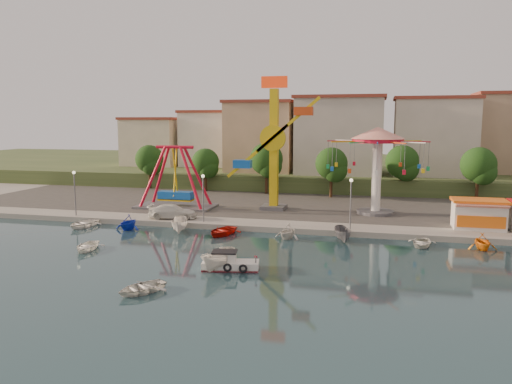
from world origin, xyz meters
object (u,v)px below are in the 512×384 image
(kamikaze_tower, at_px, (277,148))
(rowboat_a, at_px, (87,246))
(pirate_ship_ride, at_px, (175,178))
(skiff, at_px, (219,260))
(van, at_px, (173,212))
(wave_swinger, at_px, (377,151))
(cabin_motorboat, at_px, (229,264))

(kamikaze_tower, relative_size, rowboat_a, 4.64)
(pirate_ship_ride, relative_size, skiff, 2.38)
(kamikaze_tower, height_order, rowboat_a, kamikaze_tower)
(van, bearing_deg, skiff, -156.98)
(wave_swinger, bearing_deg, kamikaze_tower, -179.35)
(wave_swinger, xyz_separation_m, skiff, (-11.76, -24.53, -7.38))
(wave_swinger, relative_size, skiff, 2.76)
(wave_swinger, height_order, skiff, wave_swinger)
(cabin_motorboat, distance_m, skiff, 0.93)
(pirate_ship_ride, height_order, wave_swinger, wave_swinger)
(wave_swinger, bearing_deg, cabin_motorboat, -114.66)
(kamikaze_tower, relative_size, skiff, 3.92)
(pirate_ship_ride, bearing_deg, cabin_motorboat, -57.96)
(kamikaze_tower, bearing_deg, rowboat_a, -121.78)
(pirate_ship_ride, relative_size, cabin_motorboat, 2.13)
(kamikaze_tower, bearing_deg, wave_swinger, 0.65)
(kamikaze_tower, height_order, van, kamikaze_tower)
(kamikaze_tower, bearing_deg, skiff, -89.14)
(kamikaze_tower, bearing_deg, cabin_motorboat, -87.44)
(wave_swinger, relative_size, cabin_motorboat, 2.47)
(kamikaze_tower, distance_m, skiff, 25.56)
(van, bearing_deg, cabin_motorboat, -154.50)
(rowboat_a, height_order, van, van)
(pirate_ship_ride, height_order, skiff, pirate_ship_ride)
(pirate_ship_ride, relative_size, rowboat_a, 2.81)
(rowboat_a, bearing_deg, van, 67.54)
(rowboat_a, xyz_separation_m, skiff, (13.64, -2.97, 0.44))
(skiff, xyz_separation_m, van, (-10.79, 15.98, 0.58))
(pirate_ship_ride, relative_size, kamikaze_tower, 0.61)
(wave_swinger, xyz_separation_m, rowboat_a, (-25.40, -21.56, -7.83))
(cabin_motorboat, relative_size, skiff, 1.12)
(rowboat_a, bearing_deg, kamikaze_tower, 48.11)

